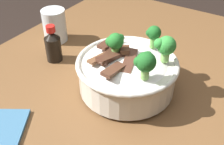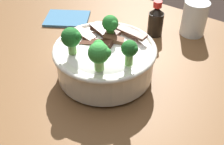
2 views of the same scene
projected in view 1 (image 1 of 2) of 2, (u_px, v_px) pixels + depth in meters
rice_bowl at (128, 70)px, 0.65m from camera, size 0.24×0.24×0.15m
drinking_glass at (55, 28)px, 0.86m from camera, size 0.07×0.07×0.10m
soy_sauce_bottle at (53, 45)px, 0.77m from camera, size 0.05×0.05×0.11m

